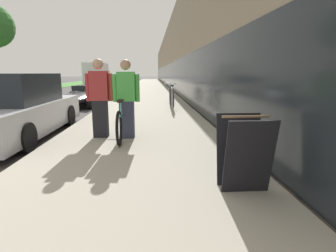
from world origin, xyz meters
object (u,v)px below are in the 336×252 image
object	(u,v)px
person_bystander	(100,99)
parked_sedan_far	(104,86)
cruiser_bike_nearest	(172,98)
moving_truck	(97,74)
tandem_bicycle	(124,118)
sandwich_board_sign	(244,152)
bike_rack_hoop	(172,97)
cruiser_bike_middle	(172,94)
person_rider	(126,99)
parked_sedan_curbside	(14,109)
vintage_roadster_curbside	(81,97)

from	to	relation	value
person_bystander	parked_sedan_far	distance (m)	13.08
cruiser_bike_nearest	moving_truck	xyz separation A→B (m)	(-8.06, 25.52, 0.86)
person_bystander	moving_truck	xyz separation A→B (m)	(-6.16, 30.37, 0.41)
tandem_bicycle	moving_truck	distance (m)	30.86
cruiser_bike_nearest	parked_sedan_far	distance (m)	9.03
cruiser_bike_nearest	sandwich_board_sign	distance (m)	7.60
tandem_bicycle	bike_rack_hoop	distance (m)	4.01
cruiser_bike_middle	parked_sedan_far	distance (m)	7.13
bike_rack_hoop	moving_truck	size ratio (longest dim) A/B	0.14
tandem_bicycle	bike_rack_hoop	world-z (taller)	tandem_bicycle
person_rider	cruiser_bike_middle	size ratio (longest dim) A/B	0.91
person_bystander	parked_sedan_far	world-z (taller)	person_bystander
tandem_bicycle	bike_rack_hoop	size ratio (longest dim) A/B	3.20
cruiser_bike_nearest	parked_sedan_far	size ratio (longest dim) A/B	0.41
person_rider	parked_sedan_far	world-z (taller)	person_rider
bike_rack_hoop	cruiser_bike_middle	size ratio (longest dim) A/B	0.47
cruiser_bike_middle	person_rider	bearing A→B (deg)	-101.67
sandwich_board_sign	bike_rack_hoop	bearing A→B (deg)	92.90
sandwich_board_sign	moving_truck	xyz separation A→B (m)	(-8.36, 33.12, 0.80)
tandem_bicycle	person_rider	world-z (taller)	person_rider
tandem_bicycle	cruiser_bike_nearest	distance (m)	4.81
bike_rack_hoop	sandwich_board_sign	size ratio (longest dim) A/B	0.94
parked_sedan_curbside	parked_sedan_far	bearing A→B (deg)	90.17
person_rider	sandwich_board_sign	size ratio (longest dim) A/B	1.83
cruiser_bike_nearest	vintage_roadster_curbside	size ratio (longest dim) A/B	0.43
person_rider	bike_rack_hoop	world-z (taller)	person_rider
person_bystander	moving_truck	world-z (taller)	moving_truck
cruiser_bike_middle	vintage_roadster_curbside	xyz separation A→B (m)	(-4.32, -0.32, -0.13)
moving_truck	parked_sedan_far	bearing A→B (deg)	-77.26
cruiser_bike_nearest	bike_rack_hoop	bearing A→B (deg)	-93.16
person_rider	person_bystander	distance (m)	0.59
sandwich_board_sign	person_rider	bearing A→B (deg)	121.51
bike_rack_hoop	moving_truck	bearing A→B (deg)	106.92
vintage_roadster_curbside	bike_rack_hoop	bearing A→B (deg)	-35.13
cruiser_bike_middle	parked_sedan_curbside	bearing A→B (deg)	-123.42
person_bystander	vintage_roadster_curbside	xyz separation A→B (m)	(-2.23, 6.89, -0.60)
parked_sedan_curbside	cruiser_bike_nearest	bearing A→B (deg)	45.16
vintage_roadster_curbside	person_rider	bearing A→B (deg)	-68.10
tandem_bicycle	sandwich_board_sign	size ratio (longest dim) A/B	3.00
tandem_bicycle	person_bystander	size ratio (longest dim) A/B	1.62
bike_rack_hoop	cruiser_bike_nearest	xyz separation A→B (m)	(0.05, 0.84, -0.12)
person_rider	sandwich_board_sign	bearing A→B (deg)	-58.49
sandwich_board_sign	cruiser_bike_middle	bearing A→B (deg)	90.66
sandwich_board_sign	parked_sedan_far	bearing A→B (deg)	105.75
vintage_roadster_curbside	moving_truck	world-z (taller)	moving_truck
parked_sedan_far	cruiser_bike_nearest	bearing A→B (deg)	-62.91
bike_rack_hoop	parked_sedan_far	distance (m)	9.77
parked_sedan_curbside	parked_sedan_far	world-z (taller)	parked_sedan_curbside
person_bystander	parked_sedan_curbside	distance (m)	2.32
tandem_bicycle	vintage_roadster_curbside	size ratio (longest dim) A/B	0.63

